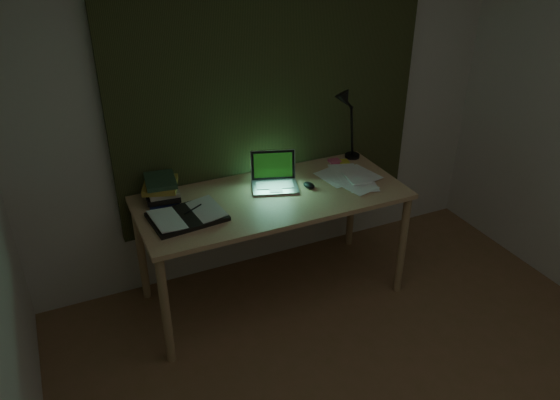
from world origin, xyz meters
The scene contains 11 objects.
wall_back centered at (0.00, 2.00, 1.25)m, with size 3.50×0.00×2.50m, color silver.
curtain centered at (0.00, 1.96, 1.45)m, with size 2.20×0.06×2.00m, color #2F361B.
desk centered at (-0.19, 1.54, 0.40)m, with size 1.74×0.76×0.79m, color tan, non-canonical shape.
laptop centered at (-0.13, 1.62, 0.90)m, with size 0.30×0.34×0.22m, color #B7B7BC, non-canonical shape.
open_textbook centered at (-0.77, 1.49, 0.81)m, with size 0.43×0.31×0.04m, color silver, non-canonical shape.
book_stack centered at (-0.84, 1.78, 0.87)m, with size 0.20×0.24×0.16m, color silver, non-canonical shape.
loose_papers centered at (0.38, 1.52, 0.80)m, with size 0.31×0.33×0.02m, color white, non-canonical shape.
mouse centered at (0.08, 1.54, 0.81)m, with size 0.06×0.09×0.04m, color black.
sticky_yellow centered at (0.49, 1.78, 0.80)m, with size 0.07×0.07×0.01m, color yellow.
sticky_pink centered at (0.43, 1.82, 0.80)m, with size 0.08×0.08×0.02m, color #F55F83.
desk_lamp centered at (0.60, 1.84, 1.09)m, with size 0.39×0.31×0.59m, color black, non-canonical shape.
Camera 1 is at (-1.43, -1.30, 2.46)m, focal length 35.00 mm.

